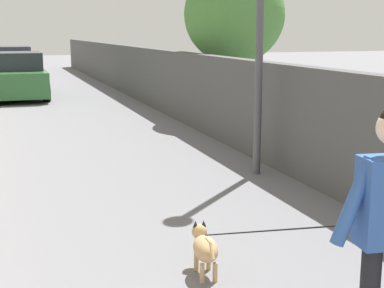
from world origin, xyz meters
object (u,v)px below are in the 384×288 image
dog (205,247)px  car_near (19,77)px  car_far (14,64)px  tree_right_mid (234,15)px

dog → car_near: size_ratio=0.52×
car_near → car_far: 7.54m
tree_right_mid → car_far: bearing=20.2°
tree_right_mid → dog: (-8.81, 3.96, -2.35)m
dog → car_near: bearing=4.4°
tree_right_mid → dog: tree_right_mid is taller
dog → car_far: 22.78m
dog → car_far: (22.74, 1.17, 0.44)m
tree_right_mid → dog: bearing=155.8°
tree_right_mid → dog: size_ratio=1.84×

